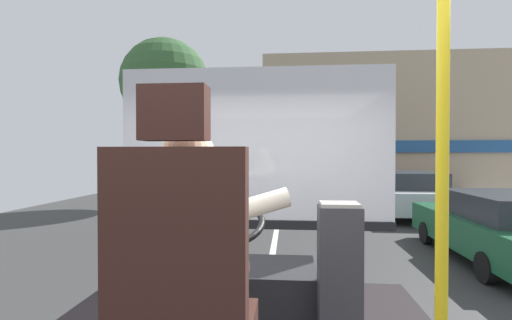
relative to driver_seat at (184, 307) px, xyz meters
name	(u,v)px	position (x,y,z in m)	size (l,w,h in m)	color
ground	(278,222)	(0.06, 9.27, -1.38)	(18.00, 44.00, 0.06)	#333333
driver_seat	(184,307)	(0.00, 0.00, 0.00)	(0.48, 0.48, 1.38)	black
bus_driver	(193,251)	(0.00, 0.13, 0.17)	(0.78, 0.60, 0.73)	#332D28
steering_console	(233,292)	(0.00, 1.17, -0.38)	(1.10, 0.96, 0.87)	black
handrail_pole	(442,190)	(0.92, 0.08, 0.42)	(0.04, 0.04, 2.04)	yellow
fare_box	(339,280)	(0.66, 0.84, -0.17)	(0.24, 0.21, 0.88)	#333338
windshield_panel	(255,166)	(0.06, 2.09, 0.44)	(2.50, 0.08, 1.48)	silver
street_tree	(165,83)	(-4.25, 12.26, 3.20)	(3.28, 3.28, 6.21)	#4C3828
shop_building	(376,125)	(5.31, 20.39, 2.20)	(12.63, 4.99, 7.11)	tan
parked_car_green	(502,226)	(4.11, 5.58, -0.72)	(1.83, 3.90, 1.23)	#195633
parked_car_silver	(405,192)	(4.00, 10.69, -0.65)	(2.02, 4.46, 1.36)	silver
parked_car_red	(371,182)	(3.99, 15.62, -0.70)	(1.77, 4.20, 1.28)	maroon
parked_car_blue	(349,174)	(4.01, 21.67, -0.67)	(2.02, 4.28, 1.32)	navy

